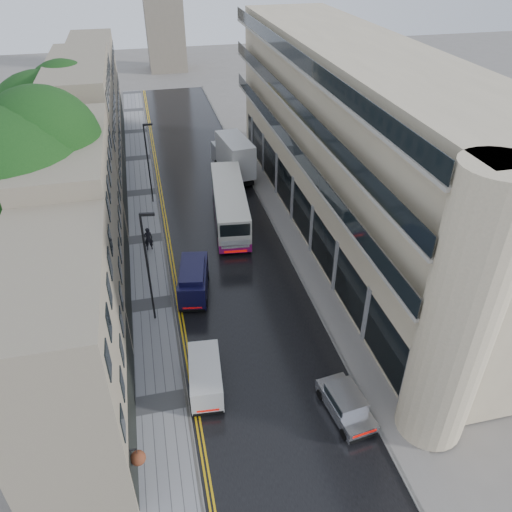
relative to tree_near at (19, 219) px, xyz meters
name	(u,v)px	position (x,y,z in m)	size (l,w,h in m)	color
road	(219,231)	(12.50, 7.50, -6.94)	(9.00, 85.00, 0.02)	black
left_sidewalk	(146,239)	(6.65, 7.50, -6.89)	(2.70, 85.00, 0.12)	gray
right_sidewalk	(283,223)	(17.90, 7.50, -6.89)	(1.80, 85.00, 0.12)	slate
old_shop_row	(87,161)	(3.05, 10.00, -0.95)	(4.50, 56.00, 12.00)	gray
modern_block	(354,145)	(22.80, 6.00, 0.05)	(8.00, 40.00, 14.00)	beige
tree_near	(19,219)	(0.00, 0.00, 0.00)	(10.56, 10.56, 13.89)	black
tree_far	(52,147)	(0.30, 13.00, -0.72)	(9.24, 9.24, 12.46)	black
cream_bus	(218,224)	(12.23, 6.09, -5.44)	(2.48, 10.90, 2.97)	beige
white_lorry	(228,164)	(14.88, 15.96, -4.92)	(2.29, 7.63, 4.01)	silver
silver_hatchback	(345,428)	(15.19, -13.22, -6.23)	(1.63, 3.73, 1.40)	#B7B6BB
white_van	(192,398)	(8.20, -9.87, -6.05)	(1.65, 3.85, 1.74)	beige
navy_van	(179,294)	(8.43, -1.50, -5.79)	(1.78, 4.46, 2.27)	black
pedestrian	(148,239)	(6.84, 5.86, -5.88)	(0.69, 0.45, 1.88)	black
lamp_post_near	(148,270)	(6.74, -2.28, -3.06)	(0.85, 0.19, 7.53)	black
lamp_post_far	(148,165)	(7.56, 13.77, -3.29)	(0.80, 0.18, 7.08)	black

